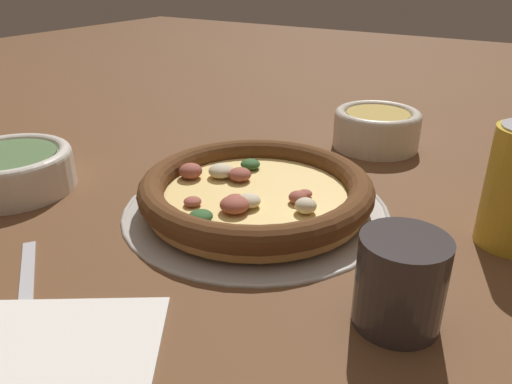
# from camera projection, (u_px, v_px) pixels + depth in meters

# --- Properties ---
(ground_plane) EXTENTS (3.00, 3.00, 0.00)m
(ground_plane) POSITION_uv_depth(u_px,v_px,m) (256.00, 209.00, 0.58)
(ground_plane) COLOR brown
(pizza_tray) EXTENTS (0.31, 0.31, 0.01)m
(pizza_tray) POSITION_uv_depth(u_px,v_px,m) (256.00, 207.00, 0.58)
(pizza_tray) COLOR #B7B2A8
(pizza_tray) RESTS_ON ground_plane
(pizza) EXTENTS (0.27, 0.27, 0.04)m
(pizza) POSITION_uv_depth(u_px,v_px,m) (255.00, 190.00, 0.57)
(pizza) COLOR tan
(pizza) RESTS_ON pizza_tray
(bowl_near) EXTENTS (0.13, 0.13, 0.06)m
(bowl_near) POSITION_uv_depth(u_px,v_px,m) (377.00, 127.00, 0.75)
(bowl_near) COLOR beige
(bowl_near) RESTS_ON ground_plane
(bowl_far) EXTENTS (0.15, 0.15, 0.05)m
(bowl_far) POSITION_uv_depth(u_px,v_px,m) (11.00, 168.00, 0.62)
(bowl_far) COLOR silver
(bowl_far) RESTS_ON ground_plane
(drinking_cup) EXTENTS (0.07, 0.07, 0.08)m
(drinking_cup) POSITION_uv_depth(u_px,v_px,m) (400.00, 282.00, 0.38)
(drinking_cup) COLOR #383333
(drinking_cup) RESTS_ON ground_plane
(napkin) EXTENTS (0.18, 0.16, 0.01)m
(napkin) POSITION_uv_depth(u_px,v_px,m) (65.00, 338.00, 0.38)
(napkin) COLOR white
(napkin) RESTS_ON ground_plane
(fork) EXTENTS (0.14, 0.11, 0.00)m
(fork) POSITION_uv_depth(u_px,v_px,m) (26.00, 293.00, 0.43)
(fork) COLOR #B7B7BC
(fork) RESTS_ON ground_plane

